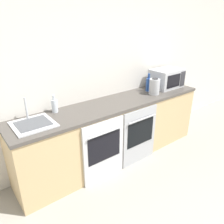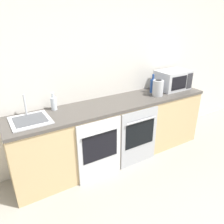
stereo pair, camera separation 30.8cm
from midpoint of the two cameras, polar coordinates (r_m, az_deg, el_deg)
name	(u,v)px [view 2 (the right image)]	position (r m, az deg, el deg)	size (l,w,h in m)	color
wall_back	(104,70)	(3.21, 0.57, 10.91)	(10.00, 0.06, 2.60)	silver
counter_back	(115,131)	(3.25, 3.57, -4.96)	(2.98, 0.62, 0.90)	tan
oven_left	(100,150)	(2.83, -0.01, -10.06)	(0.61, 0.06, 0.85)	silver
oven_right	(139,137)	(3.16, 9.90, -6.61)	(0.61, 0.06, 0.85)	#A8AAAF
microwave	(173,80)	(3.79, 17.87, 7.96)	(0.53, 0.38, 0.31)	#B7BABF
bottle_clear	(54,103)	(2.84, -12.02, 2.21)	(0.08, 0.08, 0.23)	silver
bottle_blue	(153,85)	(3.54, 13.04, 6.77)	(0.08, 0.08, 0.29)	#234793
kettle	(158,88)	(3.40, 14.49, 6.08)	(0.16, 0.16, 0.25)	#B7BABF
sink	(30,120)	(2.62, -17.56, -1.97)	(0.44, 0.43, 0.27)	silver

